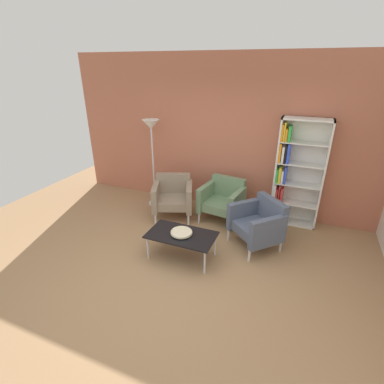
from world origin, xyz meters
name	(u,v)px	position (x,y,z in m)	size (l,w,h in m)	color
ground_plane	(170,279)	(0.00, 0.00, 0.00)	(8.32, 8.32, 0.00)	#9E7751
brick_back_panel	(225,136)	(0.00, 2.46, 1.45)	(6.40, 0.12, 2.90)	#B2664C
bookshelf_tall	(293,174)	(1.31, 2.25, 0.93)	(0.80, 0.30, 1.90)	silver
coffee_table_low	(181,236)	(-0.05, 0.51, 0.37)	(1.00, 0.56, 0.40)	black
decorative_bowl	(181,232)	(-0.05, 0.51, 0.43)	(0.32, 0.32, 0.05)	beige
armchair_corner_red	(259,223)	(0.94, 1.26, 0.41)	(0.95, 0.95, 0.78)	#4C566B
armchair_spare_guest	(173,196)	(-0.74, 1.64, 0.41)	(0.90, 0.86, 0.78)	gray
armchair_near_window	(223,199)	(0.18, 1.85, 0.41)	(0.80, 0.75, 0.78)	slate
floor_lamp_torchiere	(152,135)	(-1.31, 1.96, 1.45)	(0.32, 0.32, 1.74)	silver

